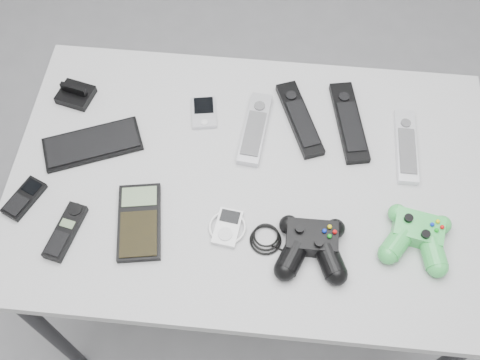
# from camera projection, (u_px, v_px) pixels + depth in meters

# --- Properties ---
(floor) EXTENTS (3.50, 3.50, 0.00)m
(floor) POSITION_uv_depth(u_px,v_px,m) (262.00, 275.00, 2.05)
(floor) COLOR slate
(floor) RESTS_ON ground
(desk) EXTENTS (1.17, 0.75, 0.78)m
(desk) POSITION_uv_depth(u_px,v_px,m) (251.00, 191.00, 1.41)
(desk) COLOR #9A9A9C
(desk) RESTS_ON floor
(pda_keyboard) EXTENTS (0.26, 0.19, 0.01)m
(pda_keyboard) POSITION_uv_depth(u_px,v_px,m) (93.00, 144.00, 1.39)
(pda_keyboard) COLOR black
(pda_keyboard) RESTS_ON desk
(dock_bracket) EXTENTS (0.10, 0.09, 0.05)m
(dock_bracket) POSITION_uv_depth(u_px,v_px,m) (75.00, 92.00, 1.46)
(dock_bracket) COLOR black
(dock_bracket) RESTS_ON desk
(pda) EXTENTS (0.08, 0.10, 0.02)m
(pda) POSITION_uv_depth(u_px,v_px,m) (204.00, 112.00, 1.44)
(pda) COLOR #B2B2B9
(pda) RESTS_ON desk
(remote_silver_a) EXTENTS (0.07, 0.22, 0.02)m
(remote_silver_a) POSITION_uv_depth(u_px,v_px,m) (255.00, 128.00, 1.41)
(remote_silver_a) COLOR #B2B2B9
(remote_silver_a) RESTS_ON desk
(remote_black_a) EXTENTS (0.13, 0.24, 0.02)m
(remote_black_a) POSITION_uv_depth(u_px,v_px,m) (300.00, 118.00, 1.43)
(remote_black_a) COLOR black
(remote_black_a) RESTS_ON desk
(remote_black_b) EXTENTS (0.10, 0.25, 0.02)m
(remote_black_b) POSITION_uv_depth(u_px,v_px,m) (349.00, 122.00, 1.42)
(remote_black_b) COLOR black
(remote_black_b) RESTS_ON desk
(remote_silver_b) EXTENTS (0.05, 0.21, 0.02)m
(remote_silver_b) POSITION_uv_depth(u_px,v_px,m) (406.00, 146.00, 1.39)
(remote_silver_b) COLOR silver
(remote_silver_b) RESTS_ON desk
(mobile_phone) EXTENTS (0.09, 0.12, 0.02)m
(mobile_phone) POSITION_uv_depth(u_px,v_px,m) (24.00, 198.00, 1.32)
(mobile_phone) COLOR black
(mobile_phone) RESTS_ON desk
(cordless_handset) EXTENTS (0.07, 0.15, 0.02)m
(cordless_handset) POSITION_uv_depth(u_px,v_px,m) (65.00, 231.00, 1.27)
(cordless_handset) COLOR black
(cordless_handset) RESTS_ON desk
(calculator) EXTENTS (0.13, 0.20, 0.02)m
(calculator) POSITION_uv_depth(u_px,v_px,m) (139.00, 222.00, 1.28)
(calculator) COLOR black
(calculator) RESTS_ON desk
(mp3_player) EXTENTS (0.10, 0.10, 0.02)m
(mp3_player) POSITION_uv_depth(u_px,v_px,m) (227.00, 227.00, 1.28)
(mp3_player) COLOR silver
(mp3_player) RESTS_ON desk
(controller_black) EXTENTS (0.27, 0.17, 0.05)m
(controller_black) POSITION_uv_depth(u_px,v_px,m) (312.00, 244.00, 1.24)
(controller_black) COLOR black
(controller_black) RESTS_ON desk
(controller_green) EXTENTS (0.18, 0.19, 0.05)m
(controller_green) POSITION_uv_depth(u_px,v_px,m) (417.00, 235.00, 1.25)
(controller_green) COLOR green
(controller_green) RESTS_ON desk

